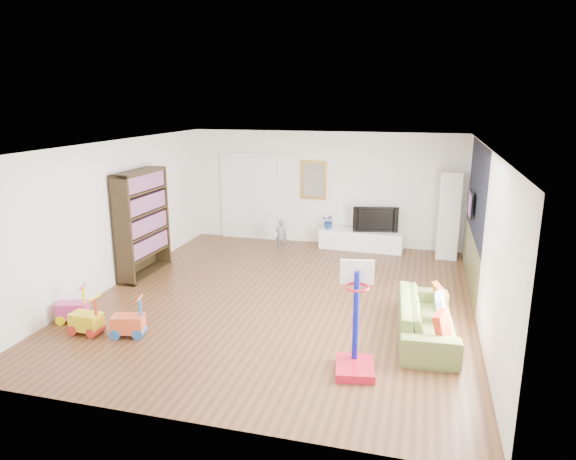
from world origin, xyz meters
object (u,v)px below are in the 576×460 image
(sofa, at_px, (427,319))
(basketball_hoop, at_px, (356,320))
(bookshelf, at_px, (143,224))
(media_console, at_px, (361,240))

(sofa, distance_m, basketball_hoop, 1.61)
(bookshelf, relative_size, basketball_hoop, 1.44)
(media_console, xyz_separation_m, sofa, (1.50, -4.35, 0.07))
(media_console, height_order, basketball_hoop, basketball_hoop)
(media_console, height_order, bookshelf, bookshelf)
(bookshelf, height_order, basketball_hoop, bookshelf)
(media_console, distance_m, basketball_hoop, 5.68)
(media_console, height_order, sofa, sofa)
(bookshelf, xyz_separation_m, basketball_hoop, (4.59, -2.73, -0.32))
(media_console, relative_size, sofa, 0.95)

